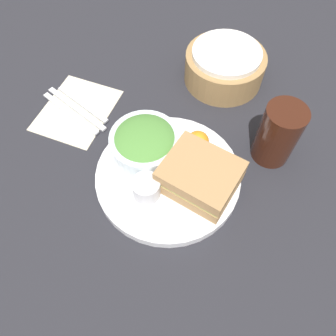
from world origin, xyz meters
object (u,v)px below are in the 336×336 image
Objects in this scene: salad_bowl at (145,143)px; fork at (70,113)px; spoon at (83,104)px; bread_basket at (225,66)px; plate at (168,176)px; dressing_cup at (146,188)px; sandwich at (200,176)px; drink_glass at (278,134)px; knife at (76,109)px.

fork is at bearing 167.95° from salad_bowl.
salad_bowl is 0.21m from spoon.
salad_bowl is 0.74× the size of bread_basket.
spoon is at bearing -143.87° from bread_basket.
plate is 5.42× the size of dressing_cup.
salad_bowl is 0.86× the size of spoon.
sandwich is at bearing -179.36° from spoon.
fork is at bearing 167.41° from sandwich.
salad_bowl is at bearing 114.54° from dressing_cup.
plate is 2.17× the size of drink_glass.
knife is (-0.32, 0.09, -0.04)m from sandwich.
dressing_cup reaches higher than spoon.
fork is 1.11× the size of spoon.
dressing_cup is at bearing -111.23° from plate.
sandwich is 0.82× the size of knife.
bread_basket is (-0.04, 0.30, -0.01)m from sandwich.
spoon is at bearing 157.95° from salad_bowl.
plate reaches higher than knife.
bread_basket is at bearing 86.00° from plate.
drink_glass reaches higher than salad_bowl.
drink_glass is at bearing -154.79° from knife.
salad_bowl reaches higher than knife.
salad_bowl is 0.21m from fork.
dressing_cup is 0.27m from drink_glass.
dressing_cup is at bearing -146.71° from sandwich.
drink_glass is at bearing 37.65° from plate.
knife is 1.17× the size of spoon.
dressing_cup is at bearing -65.46° from salad_bowl.
bread_basket is 1.00× the size of knife.
dressing_cup is (-0.02, -0.05, 0.03)m from plate.
salad_bowl is 0.77× the size of fork.
plate is 1.53× the size of knife.
salad_bowl is at bearing 177.40° from spoon.
bread_basket is (0.08, 0.28, -0.01)m from salad_bowl.
fork is (-0.28, -0.23, -0.03)m from bread_basket.
knife and spoon have the same top height.
salad_bowl is at bearing -155.99° from drink_glass.
fork is at bearing 164.35° from plate.
spoon is (-0.23, 0.16, -0.03)m from dressing_cup.
fork and spoon have the same top height.
drink_glass is (0.17, 0.13, 0.05)m from plate.
bread_basket is 1.05× the size of fork.
plate reaches higher than spoon.
dressing_cup reaches higher than fork.
fork is (-0.44, -0.06, -0.06)m from drink_glass.
knife is (-0.23, 0.14, -0.03)m from dressing_cup.
knife is at bearing 162.97° from salad_bowl.
drink_glass reaches higher than sandwich.
drink_glass is 0.23m from bread_basket.
knife is (-0.20, 0.06, -0.05)m from salad_bowl.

